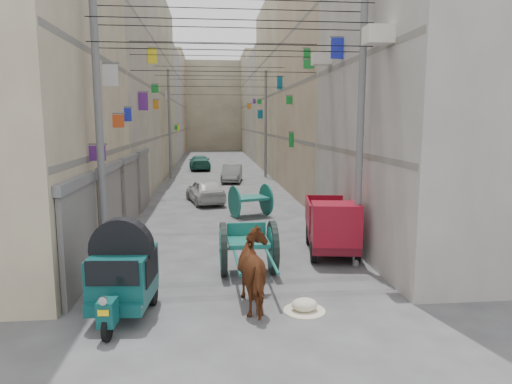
{
  "coord_description": "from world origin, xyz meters",
  "views": [
    {
      "loc": [
        -0.67,
        -6.67,
        4.22
      ],
      "look_at": [
        0.67,
        6.5,
        2.17
      ],
      "focal_mm": 32.0,
      "sensor_mm": 36.0,
      "label": 1
    }
  ],
  "objects": [
    {
      "name": "building_row_left",
      "position": [
        -8.0,
        34.13,
        6.46
      ],
      "size": [
        8.0,
        62.0,
        14.0
      ],
      "color": "#C2B793",
      "rests_on": "ground"
    },
    {
      "name": "building_row_right",
      "position": [
        8.0,
        34.13,
        6.46
      ],
      "size": [
        8.0,
        62.0,
        14.0
      ],
      "color": "#A39F98",
      "rests_on": "ground"
    },
    {
      "name": "end_cap_building",
      "position": [
        0.0,
        66.0,
        6.5
      ],
      "size": [
        22.0,
        10.0,
        13.0
      ],
      "primitive_type": "cube",
      "color": "#B5AC8E",
      "rests_on": "ground"
    },
    {
      "name": "shutters_left",
      "position": [
        -3.92,
        10.38,
        1.49
      ],
      "size": [
        0.18,
        14.4,
        2.88
      ],
      "color": "#535358",
      "rests_on": "ground"
    },
    {
      "name": "signboards",
      "position": [
        -0.01,
        21.66,
        3.43
      ],
      "size": [
        8.22,
        40.52,
        5.67
      ],
      "color": "#188530",
      "rests_on": "ground"
    },
    {
      "name": "ac_units",
      "position": [
        3.65,
        7.67,
        7.43
      ],
      "size": [
        0.7,
        6.55,
        3.35
      ],
      "color": "beige",
      "rests_on": "ground"
    },
    {
      "name": "utility_poles",
      "position": [
        0.0,
        17.0,
        4.0
      ],
      "size": [
        7.4,
        22.2,
        8.0
      ],
      "color": "slate",
      "rests_on": "ground"
    },
    {
      "name": "overhead_cables",
      "position": [
        0.0,
        14.4,
        6.77
      ],
      "size": [
        7.4,
        22.52,
        1.12
      ],
      "color": "black",
      "rests_on": "ground"
    },
    {
      "name": "auto_rickshaw",
      "position": [
        -2.59,
        3.09,
        0.98
      ],
      "size": [
        1.49,
        2.41,
        1.66
      ],
      "rotation": [
        0.0,
        0.0,
        -0.09
      ],
      "color": "black",
      "rests_on": "ground"
    },
    {
      "name": "tonga_cart",
      "position": [
        0.36,
        5.55,
        0.77
      ],
      "size": [
        1.62,
        3.31,
        1.49
      ],
      "rotation": [
        0.0,
        0.0,
        0.02
      ],
      "color": "black",
      "rests_on": "ground"
    },
    {
      "name": "mini_truck",
      "position": [
        3.14,
        6.97,
        0.88
      ],
      "size": [
        1.92,
        3.45,
        1.84
      ],
      "rotation": [
        0.0,
        0.0,
        -0.15
      ],
      "color": "black",
      "rests_on": "ground"
    },
    {
      "name": "second_cart",
      "position": [
        1.12,
        13.37,
        0.77
      ],
      "size": [
        1.99,
        1.87,
        1.44
      ],
      "rotation": [
        0.0,
        0.0,
        0.31
      ],
      "color": "#155F54",
      "rests_on": "ground"
    },
    {
      "name": "feed_sack",
      "position": [
        1.4,
        2.9,
        0.15
      ],
      "size": [
        0.59,
        0.47,
        0.3
      ],
      "primitive_type": "ellipsoid",
      "color": "beige",
      "rests_on": "ground"
    },
    {
      "name": "horse",
      "position": [
        0.41,
        3.27,
        0.86
      ],
      "size": [
        1.19,
        2.14,
        1.72
      ],
      "primitive_type": "imported",
      "rotation": [
        0.0,
        0.0,
        3.28
      ],
      "color": "brown",
      "rests_on": "ground"
    },
    {
      "name": "distant_car_white",
      "position": [
        -0.94,
        17.11,
        0.64
      ],
      "size": [
        2.36,
        4.01,
        1.28
      ],
      "primitive_type": "imported",
      "rotation": [
        0.0,
        0.0,
        3.38
      ],
      "color": "#B9B9B9",
      "rests_on": "ground"
    },
    {
      "name": "distant_car_grey",
      "position": [
        0.88,
        25.43,
        0.61
      ],
      "size": [
        1.73,
        3.81,
        1.21
      ],
      "primitive_type": "imported",
      "rotation": [
        0.0,
        0.0,
        -0.13
      ],
      "color": "#535857",
      "rests_on": "ground"
    },
    {
      "name": "distant_car_green",
      "position": [
        -1.56,
        33.99,
        0.64
      ],
      "size": [
        2.09,
        4.49,
        1.27
      ],
      "primitive_type": "imported",
      "rotation": [
        0.0,
        0.0,
        3.21
      ],
      "color": "#1F5B4F",
      "rests_on": "ground"
    }
  ]
}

